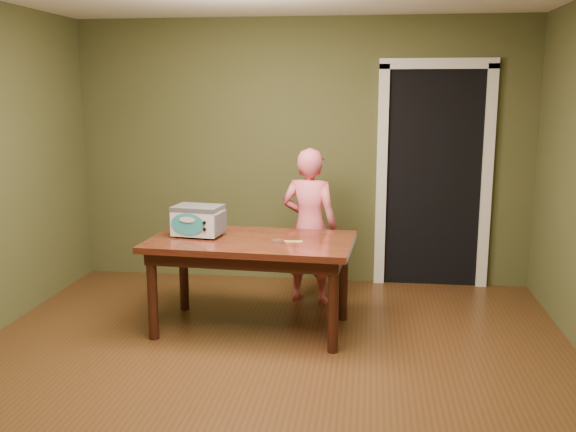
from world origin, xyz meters
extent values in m
plane|color=#4E2E16|center=(0.00, 0.00, 0.00)|extent=(5.00, 5.00, 0.00)
cube|color=#4B4D29|center=(0.00, 2.50, 1.30)|extent=(4.50, 0.02, 2.60)
cube|color=#4B4D29|center=(0.00, -2.50, 1.30)|extent=(4.50, 0.02, 2.60)
cube|color=black|center=(1.30, 2.80, 1.05)|extent=(0.90, 0.60, 2.10)
cube|color=black|center=(1.30, 2.48, 1.05)|extent=(0.90, 0.02, 2.10)
cube|color=white|center=(0.80, 2.47, 1.05)|extent=(0.10, 0.06, 2.20)
cube|color=white|center=(1.80, 2.47, 1.05)|extent=(0.10, 0.06, 2.20)
cube|color=white|center=(1.30, 2.47, 2.15)|extent=(1.10, 0.06, 0.10)
cube|color=#37120C|center=(-0.23, 1.04, 0.72)|extent=(1.65, 0.99, 0.05)
cube|color=black|center=(-0.23, 1.04, 0.65)|extent=(1.52, 0.87, 0.10)
cylinder|color=black|center=(-0.95, 0.74, 0.35)|extent=(0.08, 0.08, 0.70)
cylinder|color=black|center=(-0.91, 1.43, 0.35)|extent=(0.08, 0.08, 0.70)
cylinder|color=black|center=(0.44, 0.65, 0.35)|extent=(0.08, 0.08, 0.70)
cylinder|color=black|center=(0.49, 1.35, 0.35)|extent=(0.08, 0.08, 0.70)
cylinder|color=#4C4F54|center=(-0.84, 1.01, 0.76)|extent=(0.03, 0.03, 0.02)
cylinder|color=#4C4F54|center=(-0.81, 1.21, 0.76)|extent=(0.03, 0.03, 0.02)
cylinder|color=#4C4F54|center=(-0.54, 0.97, 0.76)|extent=(0.03, 0.03, 0.02)
cylinder|color=#4C4F54|center=(-0.51, 1.17, 0.76)|extent=(0.03, 0.03, 0.02)
cube|color=white|center=(-0.67, 1.09, 0.87)|extent=(0.40, 0.31, 0.21)
cube|color=#4C4F54|center=(-0.67, 1.09, 0.98)|extent=(0.41, 0.32, 0.03)
cube|color=#4C4F54|center=(-0.87, 1.12, 0.87)|extent=(0.05, 0.24, 0.16)
cube|color=#4C4F54|center=(-0.48, 1.06, 0.87)|extent=(0.05, 0.24, 0.16)
ellipsoid|color=teal|center=(-0.72, 0.96, 0.87)|extent=(0.28, 0.05, 0.18)
cylinder|color=black|center=(-0.58, 0.94, 0.89)|extent=(0.03, 0.02, 0.03)
cylinder|color=black|center=(-0.58, 0.94, 0.84)|extent=(0.02, 0.02, 0.02)
cylinder|color=silver|center=(0.00, 0.94, 0.76)|extent=(0.10, 0.10, 0.02)
cylinder|color=#492618|center=(0.00, 0.94, 0.77)|extent=(0.09, 0.09, 0.01)
cube|color=#FBF36D|center=(0.09, 0.98, 0.75)|extent=(0.18, 0.04, 0.01)
imported|color=#ED6172|center=(0.16, 1.79, 0.71)|extent=(0.57, 0.44, 1.41)
camera|label=1|loc=(0.69, -3.82, 1.91)|focal=40.00mm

